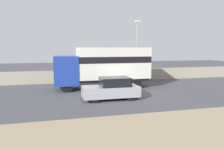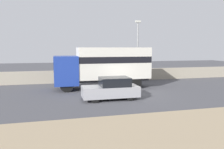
# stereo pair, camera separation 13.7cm
# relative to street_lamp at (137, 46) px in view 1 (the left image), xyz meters

# --- Properties ---
(ground_plane) EXTENTS (80.00, 80.00, 0.00)m
(ground_plane) POSITION_rel_street_lamp_xyz_m (-3.29, -5.97, -3.76)
(ground_plane) COLOR #47474C
(dirt_shoulder_foreground) EXTENTS (60.00, 4.97, 0.04)m
(dirt_shoulder_foreground) POSITION_rel_street_lamp_xyz_m (-3.29, -13.44, -3.74)
(dirt_shoulder_foreground) COLOR #9E896B
(dirt_shoulder_foreground) RESTS_ON ground_plane
(stone_wall_backdrop) EXTENTS (60.00, 0.35, 1.29)m
(stone_wall_backdrop) POSITION_rel_street_lamp_xyz_m (-3.29, 1.17, -3.12)
(stone_wall_backdrop) COLOR #A39984
(stone_wall_backdrop) RESTS_ON ground_plane
(street_lamp) EXTENTS (0.56, 0.28, 6.44)m
(street_lamp) POSITION_rel_street_lamp_xyz_m (0.00, 0.00, 0.00)
(street_lamp) COLOR gray
(street_lamp) RESTS_ON ground_plane
(box_truck) EXTENTS (8.40, 2.45, 3.65)m
(box_truck) POSITION_rel_street_lamp_xyz_m (-4.17, -2.84, -1.65)
(box_truck) COLOR navy
(box_truck) RESTS_ON ground_plane
(car_hatchback) EXTENTS (3.94, 1.73, 1.56)m
(car_hatchback) POSITION_rel_street_lamp_xyz_m (-4.63, -7.14, -3.01)
(car_hatchback) COLOR #9E9EA3
(car_hatchback) RESTS_ON ground_plane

